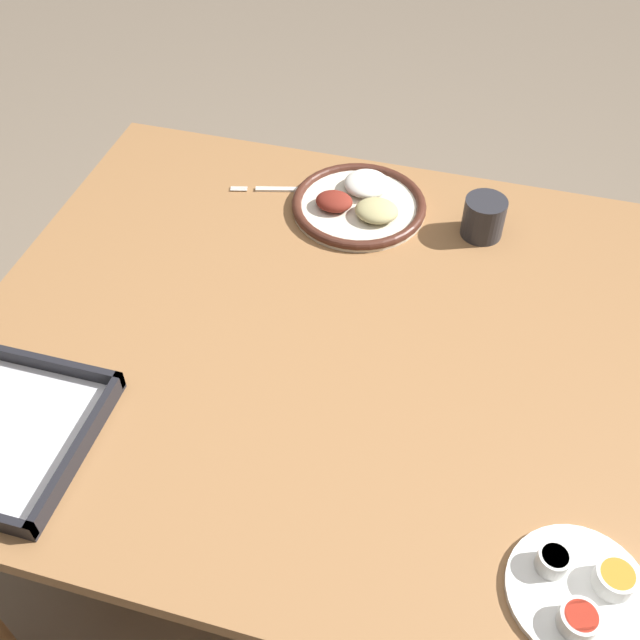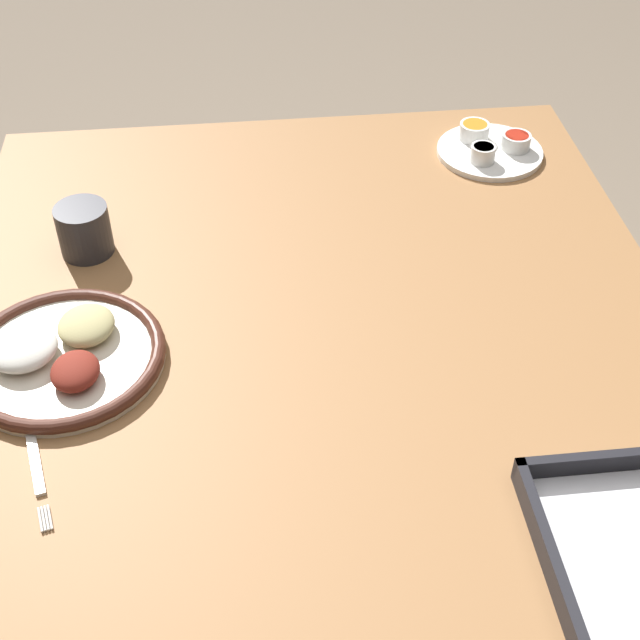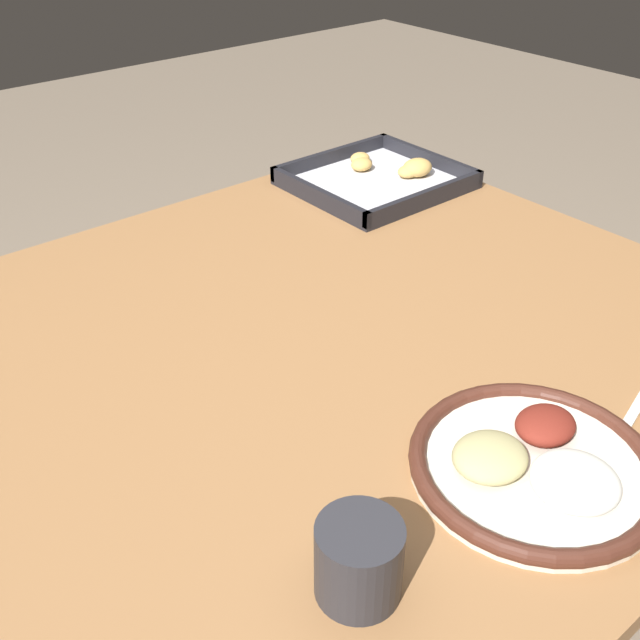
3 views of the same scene
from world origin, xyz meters
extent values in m
plane|color=#7A6B59|center=(0.00, 0.00, 0.00)|extent=(8.00, 8.00, 0.00)
cube|color=olive|center=(0.00, 0.00, 0.69)|extent=(1.21, 1.04, 0.03)
cylinder|color=olive|center=(-0.56, -0.47, 0.34)|extent=(0.06, 0.06, 0.67)
cylinder|color=olive|center=(0.56, -0.47, 0.34)|extent=(0.06, 0.06, 0.67)
cylinder|color=beige|center=(0.02, -0.35, 0.71)|extent=(0.27, 0.27, 0.01)
torus|color=#472319|center=(0.02, -0.35, 0.72)|extent=(0.27, 0.27, 0.02)
ellipsoid|color=silver|center=(0.02, -0.40, 0.73)|extent=(0.09, 0.09, 0.03)
ellipsoid|color=maroon|center=(0.07, -0.32, 0.73)|extent=(0.07, 0.06, 0.03)
ellipsoid|color=tan|center=(-0.02, -0.32, 0.73)|extent=(0.09, 0.08, 0.03)
cube|color=silver|center=(0.18, -0.37, 0.71)|extent=(0.14, 0.05, 0.00)
cylinder|color=silver|center=(0.28, -0.35, 0.71)|extent=(0.03, 0.01, 0.00)
cylinder|color=silver|center=(0.28, -0.34, 0.71)|extent=(0.03, 0.01, 0.00)
cylinder|color=silver|center=(0.28, -0.34, 0.71)|extent=(0.03, 0.01, 0.00)
cylinder|color=silver|center=(0.28, -0.34, 0.71)|extent=(0.03, 0.01, 0.00)
cylinder|color=white|center=(-0.44, 0.35, 0.71)|extent=(0.19, 0.19, 0.01)
cylinder|color=silver|center=(-0.48, 0.33, 0.73)|extent=(0.05, 0.05, 0.03)
cylinder|color=#C67F23|center=(-0.48, 0.33, 0.74)|extent=(0.04, 0.04, 0.01)
cylinder|color=silver|center=(-0.40, 0.33, 0.73)|extent=(0.04, 0.04, 0.03)
cylinder|color=#51992D|center=(-0.40, 0.33, 0.74)|extent=(0.04, 0.04, 0.01)
cylinder|color=silver|center=(-0.44, 0.40, 0.73)|extent=(0.05, 0.05, 0.03)
cylinder|color=#B22819|center=(-0.44, 0.40, 0.74)|extent=(0.04, 0.04, 0.01)
cube|color=black|center=(0.43, 0.20, 0.73)|extent=(0.31, 0.01, 0.03)
cube|color=black|center=(0.28, 0.34, 0.73)|extent=(0.01, 0.28, 0.03)
cylinder|color=#28282D|center=(-0.23, -0.34, 0.74)|extent=(0.08, 0.08, 0.08)
camera|label=1|loc=(-0.23, 0.84, 1.66)|focal=42.00mm
camera|label=2|loc=(0.91, -0.10, 1.54)|focal=50.00mm
camera|label=3|loc=(-0.54, -0.66, 1.29)|focal=42.00mm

